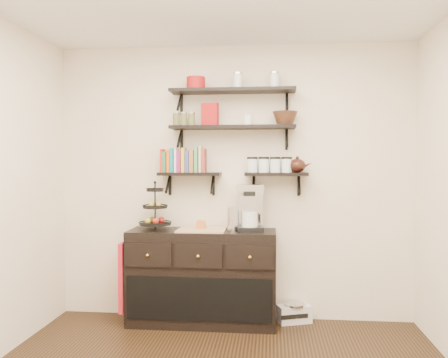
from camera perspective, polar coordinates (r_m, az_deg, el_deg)
back_wall at (r=4.71m, az=1.17°, el=-0.39°), size 3.50×0.02×2.70m
shelf_top at (r=4.62m, az=1.04°, el=10.53°), size 1.20×0.27×0.23m
shelf_mid at (r=4.58m, az=1.04°, el=6.19°), size 1.20×0.27×0.23m
shelf_low_left at (r=4.64m, az=-4.13°, el=0.53°), size 0.60×0.25×0.23m
shelf_low_right at (r=4.57m, az=6.31°, el=0.50°), size 0.60×0.25×0.23m
cookbooks at (r=4.64m, az=-4.78°, el=2.22°), size 0.43×0.15×0.26m
glass_canisters at (r=4.57m, az=5.49°, el=1.60°), size 0.43×0.10×0.13m
sideboard at (r=4.63m, az=-2.63°, el=-11.67°), size 1.40×0.50×0.92m
fruit_stand at (r=4.62m, az=-8.25°, el=-4.14°), size 0.30×0.30×0.45m
candle at (r=4.54m, az=-2.79°, el=-5.48°), size 0.08×0.08×0.08m
coffee_maker at (r=4.51m, az=3.14°, el=-3.56°), size 0.27×0.26×0.44m
thermal_carafe at (r=4.48m, az=1.13°, el=-4.88°), size 0.11×0.11×0.22m
apron at (r=4.69m, az=-11.85°, el=-11.33°), size 0.04×0.28×0.65m
radio at (r=4.80m, az=8.45°, el=-15.65°), size 0.35×0.27×0.19m
recipe_box at (r=4.61m, az=-1.69°, el=7.77°), size 0.17×0.09×0.22m
walnut_bowl at (r=4.57m, az=7.34°, el=7.24°), size 0.24×0.24×0.13m
ramekins at (r=4.57m, az=2.89°, el=7.03°), size 0.09×0.09×0.10m
teapot at (r=4.57m, az=8.82°, el=1.75°), size 0.22×0.17×0.16m
red_pot at (r=4.67m, az=-3.40°, el=11.40°), size 0.18×0.18×0.12m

